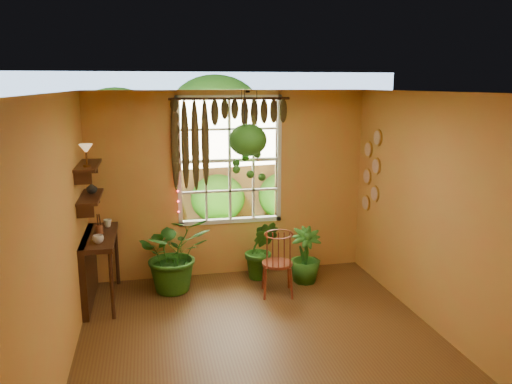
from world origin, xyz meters
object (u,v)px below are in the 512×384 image
windsor_chair (277,272)px  hanging_basket (248,144)px  counter_ledge (92,262)px  potted_plant_mid (261,250)px  potted_plant_left (174,253)px

windsor_chair → hanging_basket: size_ratio=0.88×
counter_ledge → windsor_chair: 2.41m
potted_plant_mid → windsor_chair: bearing=-82.6°
counter_ledge → potted_plant_mid: 2.33m
counter_ledge → windsor_chair: windsor_chair is taller
counter_ledge → potted_plant_mid: size_ratio=1.37×
counter_ledge → potted_plant_mid: (2.30, 0.32, -0.11)m
windsor_chair → potted_plant_left: windsor_chair is taller
counter_ledge → windsor_chair: size_ratio=1.09×
potted_plant_left → hanging_basket: (1.06, 0.17, 1.43)m
potted_plant_left → counter_ledge: bearing=-171.5°
counter_ledge → hanging_basket: 2.56m
counter_ledge → potted_plant_left: bearing=8.5°
windsor_chair → potted_plant_mid: (-0.08, 0.61, 0.12)m
counter_ledge → potted_plant_left: 1.06m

